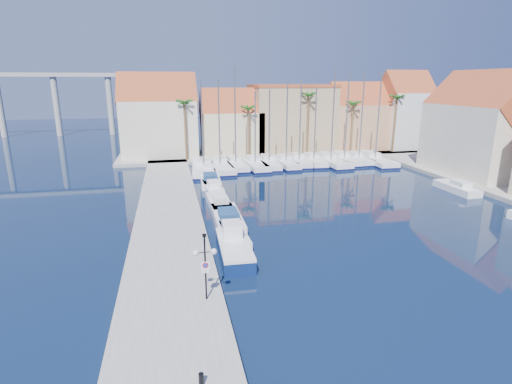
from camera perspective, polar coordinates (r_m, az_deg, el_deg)
ground at (r=26.15m, az=8.60°, el=-13.05°), size 260.00×260.00×0.00m
quay_west at (r=36.93m, az=-12.32°, el=-4.13°), size 6.00×77.00×0.50m
shore_north at (r=72.83m, az=2.66°, el=5.83°), size 54.00×16.00×0.50m
lamp_post at (r=22.42m, az=-7.30°, el=-9.18°), size 1.35×0.38×3.97m
bollard at (r=17.99m, az=-7.82°, el=-24.99°), size 0.22×0.22×0.55m
fishing_boat at (r=29.54m, az=-3.17°, el=-7.81°), size 2.36×6.50×2.25m
motorboat_west_0 at (r=32.35m, az=-3.08°, el=-6.14°), size 1.87×5.57×1.40m
motorboat_west_1 at (r=36.33m, az=-4.07°, el=-3.70°), size 2.48×7.42×1.40m
motorboat_west_2 at (r=40.80m, az=-5.25°, el=-1.56°), size 2.23×6.42×1.40m
motorboat_west_3 at (r=46.86m, az=-6.16°, el=0.66°), size 2.10×5.82×1.40m
motorboat_west_4 at (r=50.69m, az=-6.57°, el=1.78°), size 2.69×7.49×1.40m
motorboat_west_5 at (r=56.23m, az=-6.80°, el=3.13°), size 2.40×5.90×1.40m
motorboat_west_6 at (r=60.79m, az=-7.23°, el=4.05°), size 2.85×6.93×1.40m
motorboat_east_1 at (r=52.15m, az=26.80°, el=0.58°), size 1.98×6.15×1.40m
sailboat_0 at (r=57.86m, az=-7.49°, el=3.51°), size 3.99×12.15×12.67m
sailboat_1 at (r=58.97m, az=-5.25°, el=3.81°), size 3.37×11.58×12.74m
sailboat_2 at (r=59.81m, az=-3.01°, el=4.07°), size 2.84×9.69×14.57m
sailboat_3 at (r=59.79m, az=-0.26°, el=4.04°), size 3.11×9.98×11.09m
sailboat_4 at (r=60.75m, az=1.79°, el=4.22°), size 3.31×9.79×11.34m
sailboat_5 at (r=60.95m, az=4.17°, el=4.26°), size 2.54×8.85×13.16m
sailboat_6 at (r=62.47m, az=6.07°, el=4.48°), size 3.07×9.04×12.84m
sailboat_7 at (r=62.93m, az=8.12°, el=4.48°), size 2.70×8.71×11.56m
sailboat_8 at (r=63.44m, az=10.39°, el=4.47°), size 3.43×11.02×14.29m
sailboat_9 at (r=65.10m, az=12.32°, el=4.67°), size 2.64×9.47×14.21m
sailboat_10 at (r=65.56m, az=14.29°, el=4.65°), size 2.42×8.18×13.85m
sailboat_11 at (r=66.18m, az=16.36°, el=4.54°), size 3.32×11.50×13.98m
building_0 at (r=68.64m, az=-13.67°, el=10.11°), size 12.30×9.00×13.50m
building_1 at (r=69.55m, az=-3.55°, el=9.56°), size 10.30×8.00×11.00m
building_2 at (r=72.90m, az=5.04°, el=10.56°), size 14.20×10.20×11.50m
building_3 at (r=76.44m, az=14.02°, el=10.09°), size 10.30×8.00×12.00m
building_4 at (r=79.87m, az=20.30°, el=10.61°), size 8.30×8.00×14.00m
building_6 at (r=61.14m, az=29.66°, el=7.94°), size 9.00×14.30×13.50m
palm_0 at (r=63.51m, az=-10.20°, el=12.22°), size 2.60×2.60×10.15m
palm_1 at (r=64.75m, az=-1.11°, el=11.67°), size 2.60×2.60×9.15m
palm_2 at (r=67.31m, az=7.50°, el=13.29°), size 2.60×2.60×11.15m
palm_3 at (r=70.46m, az=13.73°, el=11.94°), size 2.60×2.60×9.65m
palm_4 at (r=74.23m, az=19.48°, el=12.39°), size 2.60×2.60×10.65m
viaduct at (r=107.80m, az=-29.48°, el=12.37°), size 48.00×2.20×14.45m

